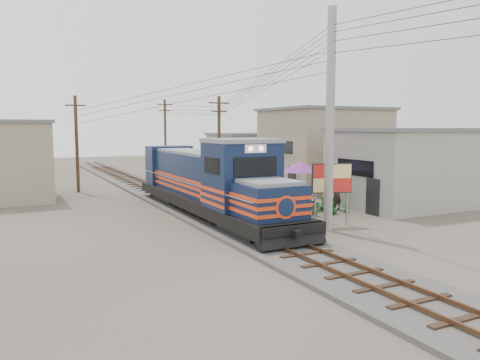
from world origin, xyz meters
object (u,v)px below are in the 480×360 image
locomotive (210,183)px  market_umbrella (300,167)px  billboard (332,180)px  vendor (337,194)px

locomotive → market_umbrella: bearing=2.5°
locomotive → billboard: bearing=-48.3°
locomotive → market_umbrella: (5.94, 0.26, 0.65)m
billboard → vendor: bearing=67.5°
locomotive → billboard: 6.50m
market_umbrella → billboard: bearing=-107.7°
market_umbrella → vendor: size_ratio=1.60×
billboard → vendor: billboard is taller
market_umbrella → vendor: 2.67m
locomotive → billboard: (4.31, -4.84, 0.44)m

